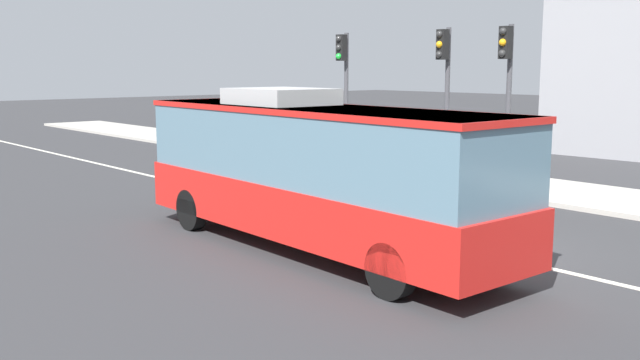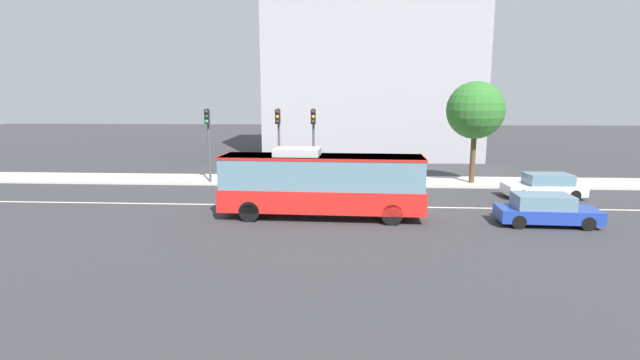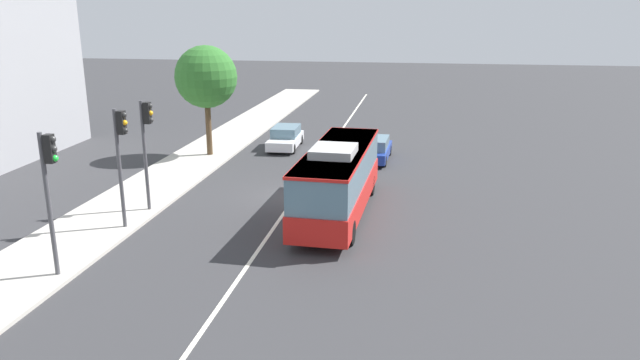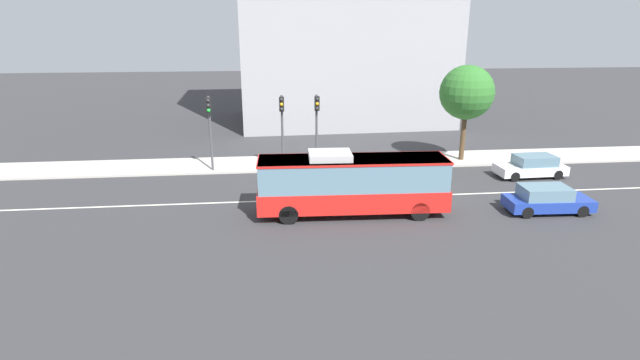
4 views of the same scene
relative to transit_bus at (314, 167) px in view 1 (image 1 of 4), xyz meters
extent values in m
plane|color=#333335|center=(2.45, 2.49, -1.81)|extent=(160.00, 160.00, 0.00)
cube|color=#B2ADA3|center=(2.45, 10.17, -1.74)|extent=(80.00, 3.98, 0.14)
cube|color=silver|center=(2.45, 2.49, -1.80)|extent=(76.00, 0.16, 0.01)
cube|color=red|center=(0.02, 0.00, -0.83)|extent=(10.08, 2.84, 1.10)
cube|color=slate|center=(0.02, 0.00, 0.50)|extent=(9.88, 2.76, 1.58)
cube|color=red|center=(0.02, 0.00, 1.23)|extent=(9.98, 2.81, 0.12)
cube|color=#B2B2B2|center=(-1.18, 0.04, 1.47)|extent=(2.26, 1.87, 0.36)
cylinder|color=black|center=(3.46, 0.98, -1.31)|extent=(1.01, 0.33, 1.00)
cylinder|color=black|center=(3.38, -1.22, -1.31)|extent=(1.01, 0.33, 1.00)
cylinder|color=black|center=(-3.34, 1.22, -1.31)|extent=(1.01, 0.33, 1.00)
cylinder|color=black|center=(-3.41, -0.98, -1.31)|extent=(1.01, 0.33, 1.00)
cylinder|color=#47474C|center=(-8.20, 8.76, 0.79)|extent=(0.16, 0.16, 5.20)
cube|color=black|center=(-8.17, 8.49, 2.84)|extent=(0.34, 0.31, 0.96)
sphere|color=#2D2D2D|center=(-8.16, 8.34, 3.16)|extent=(0.22, 0.22, 0.22)
sphere|color=#2D2D2D|center=(-8.16, 8.34, 2.84)|extent=(0.22, 0.22, 0.22)
sphere|color=#1ED838|center=(-8.16, 8.34, 2.52)|extent=(0.22, 0.22, 0.22)
cylinder|color=#47474C|center=(-1.03, 8.71, 0.79)|extent=(0.16, 0.16, 5.20)
cube|color=black|center=(-1.02, 8.43, 2.84)|extent=(0.32, 0.29, 0.96)
sphere|color=#2D2D2D|center=(-1.02, 8.28, 3.16)|extent=(0.22, 0.22, 0.22)
sphere|color=#F9A514|center=(-1.02, 8.28, 2.84)|extent=(0.22, 0.22, 0.22)
sphere|color=#2D2D2D|center=(-1.02, 8.28, 2.52)|extent=(0.22, 0.22, 0.22)
cylinder|color=#47474C|center=(-3.37, 8.72, 0.79)|extent=(0.16, 0.16, 5.20)
cube|color=black|center=(-3.38, 8.44, 2.84)|extent=(0.34, 0.30, 0.96)
sphere|color=#2D2D2D|center=(-3.39, 8.29, 3.16)|extent=(0.22, 0.22, 0.22)
sphere|color=#F9A514|center=(-3.39, 8.29, 2.84)|extent=(0.22, 0.22, 0.22)
sphere|color=#2D2D2D|center=(-3.39, 8.29, 2.52)|extent=(0.22, 0.22, 0.22)
camera|label=1|loc=(11.32, -9.86, 2.10)|focal=39.80mm
camera|label=2|loc=(1.29, -22.75, 4.07)|focal=26.39mm
camera|label=3|loc=(-25.42, -3.51, 7.24)|focal=33.25mm
camera|label=4|loc=(-4.26, -24.63, 8.08)|focal=27.95mm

